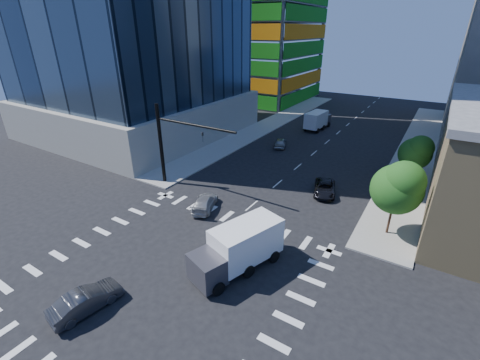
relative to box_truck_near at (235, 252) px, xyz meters
The scene contains 13 objects.
ground 5.11m from the box_truck_near, 139.81° to the right, with size 160.00×160.00×0.00m, color black.
road_markings 5.11m from the box_truck_near, 139.81° to the right, with size 20.00×20.00×0.01m, color silver.
sidewalk_ne 37.91m from the box_truck_near, 76.61° to the left, with size 5.00×60.00×0.15m, color gray.
sidewalk_nw 40.29m from the box_truck_near, 113.76° to the left, with size 5.00×60.00×0.15m, color gray.
signal_mast_nw 16.55m from the box_truck_near, 148.67° to the left, with size 10.20×0.40×9.00m.
tree_south 14.32m from the box_truck_near, 50.38° to the left, with size 4.16×4.16×6.82m.
tree_north 24.67m from the box_truck_near, 67.98° to the left, with size 3.54×3.52×5.78m.
car_nb_far 15.46m from the box_truck_near, 83.87° to the left, with size 2.16×4.69×1.30m, color black.
car_sb_near 9.57m from the box_truck_near, 141.35° to the left, with size 1.86×4.57×1.33m, color #B8B8B8.
car_sb_mid 28.30m from the box_truck_near, 108.67° to the left, with size 1.64×4.07×1.39m, color gray.
car_sb_cross 10.16m from the box_truck_near, 125.96° to the right, with size 1.54×4.43×1.46m, color #434347.
box_truck_near is the anchor object (origin of this frame).
box_truck_far 39.92m from the box_truck_near, 101.02° to the left, with size 3.04×6.27×3.20m.
Camera 1 is at (14.01, -12.66, 16.26)m, focal length 24.00 mm.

